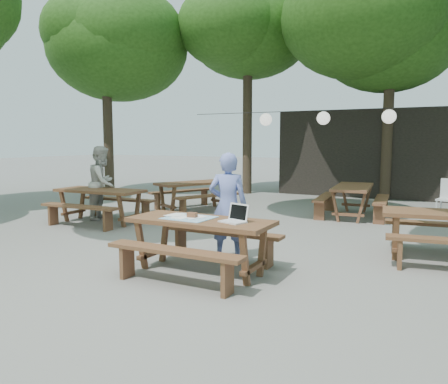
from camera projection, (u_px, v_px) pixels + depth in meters
ground at (222, 270)px, 6.17m from camera, size 80.00×80.00×0.00m
pavilion at (377, 153)px, 15.02m from camera, size 6.00×3.00×2.80m
main_picnic_table at (200, 245)px, 6.00m from camera, size 2.00×1.58×0.75m
picnic_table_nw at (100, 205)px, 9.70m from camera, size 2.03×1.65×0.75m
picnic_table_far_w at (194, 196)px, 11.45m from camera, size 2.25×2.40×0.75m
picnic_table_far_e at (352, 201)px, 10.44m from camera, size 1.74×2.06×0.75m
woman at (228, 206)px, 6.68m from camera, size 0.69×0.55×1.64m
second_person at (103, 183)px, 10.12m from camera, size 0.87×0.98×1.70m
plastic_chair at (447, 206)px, 10.56m from camera, size 0.53×0.53×0.90m
laptop at (235, 217)px, 5.74m from camera, size 0.39×0.35×0.24m
tabletop_clutter at (189, 217)px, 6.05m from camera, size 0.73×0.57×0.08m
paper_lanterns at (324, 118)px, 11.26m from camera, size 9.00×0.34×0.38m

